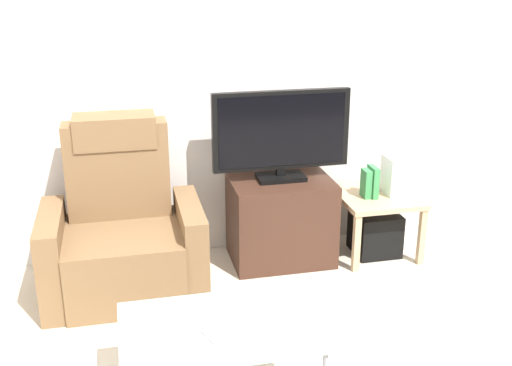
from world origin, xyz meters
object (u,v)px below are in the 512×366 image
subwoofer_box (375,233)px  cell_phone (212,334)px  game_console (390,175)px  tv_stand (281,220)px  coffee_table (219,330)px  recliner_armchair (122,233)px  book_leftmost (366,184)px  television (281,133)px  book_middle (373,182)px  side_table (377,204)px

subwoofer_box → cell_phone: 2.00m
game_console → cell_phone: 2.06m
tv_stand → coffee_table: 1.55m
recliner_armchair → tv_stand: bearing=13.2°
book_leftmost → coffee_table: (-1.25, -1.32, -0.15)m
tv_stand → game_console: 0.83m
tv_stand → television: television is taller
book_middle → cell_phone: (-1.34, -1.39, -0.13)m
side_table → book_leftmost: 0.20m
television → game_console: television is taller
tv_stand → television: bearing=90.0°
tv_stand → subwoofer_box: bearing=-4.0°
tv_stand → television: 0.61m
side_table → coffee_table: (-1.35, -1.34, 0.02)m
recliner_armchair → side_table: 1.76m
book_middle → game_console: 0.15m
book_leftmost → game_console: 0.20m
television → cell_phone: 1.71m
side_table → television: bearing=174.4°
book_leftmost → book_middle: (0.05, 0.00, 0.01)m
cell_phone → recliner_armchair: bearing=83.6°
recliner_armchair → cell_phone: recliner_armchair is taller
recliner_armchair → book_middle: bearing=7.9°
subwoofer_box → side_table: bearing=26.6°
side_table → book_leftmost: size_ratio=2.73×
cell_phone → book_leftmost: bearing=25.2°
book_leftmost → book_middle: 0.05m
television → coffee_table: bearing=-115.4°
game_console → side_table: bearing=-173.7°
television → recliner_armchair: (-1.07, -0.17, -0.54)m
book_middle → coffee_table: (-1.30, -1.32, -0.16)m
cell_phone → coffee_table: bearing=36.5°
subwoofer_box → cell_phone: bearing=-134.7°
game_console → coffee_table: bearing=-136.9°
television → cell_phone: size_ratio=6.17×
recliner_armchair → book_middle: size_ratio=4.96×
cell_phone → side_table: bearing=23.5°
book_leftmost → coffee_table: size_ratio=0.22×
television → recliner_armchair: television is taller
game_console → television: bearing=175.8°
tv_stand → subwoofer_box: size_ratio=2.24×
coffee_table → cell_phone: bearing=-121.6°
tv_stand → recliner_armchair: 1.09m
book_middle → cell_phone: size_ratio=1.45×
coffee_table → cell_phone: 0.09m
recliner_armchair → game_console: size_ratio=4.05×
side_table → book_leftmost: bearing=-168.7°
side_table → subwoofer_box: bearing=-153.4°
television → book_leftmost: (0.59, -0.09, -0.37)m
game_console → cell_phone: (-1.49, -1.42, -0.15)m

